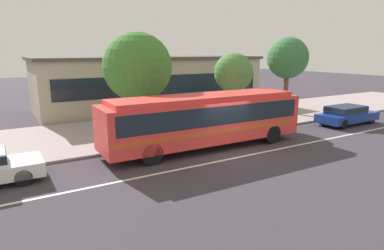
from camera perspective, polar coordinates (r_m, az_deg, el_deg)
name	(u,v)px	position (r m, az deg, el deg)	size (l,w,h in m)	color
ground_plane	(228,153)	(16.35, 6.34, -4.85)	(120.00, 120.00, 0.00)	#3B353F
sidewalk_slab	(167,126)	(21.88, -4.29, -0.15)	(60.00, 8.00, 0.12)	#A49296
lane_stripe_center	(239,157)	(15.75, 8.10, -5.57)	(56.00, 0.16, 0.01)	silver
transit_bus	(205,117)	(16.77, 2.31, 1.33)	(10.77, 2.67, 2.76)	#E83A35
sedan_far_ahead	(347,114)	(24.82, 25.33, 1.75)	(4.64, 1.83, 1.29)	navy
pedestrian_waiting_near_sign	(193,116)	(19.61, 0.23, 1.55)	(0.43, 0.43, 1.71)	#2D272F
bus_stop_sign	(243,104)	(20.53, 8.95, 3.65)	(0.10, 0.44, 2.53)	gray
street_tree_near_stop	(138,67)	(19.97, -9.46, 9.89)	(4.10, 4.10, 5.94)	brown
street_tree_mid_block	(233,73)	(22.33, 7.24, 8.98)	(2.62, 2.62, 4.73)	brown
street_tree_far_end	(288,58)	(27.09, 16.31, 11.09)	(3.21, 3.21, 5.92)	brown
station_building	(150,82)	(29.61, -7.28, 7.42)	(19.44, 7.69, 4.48)	#ACA48F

